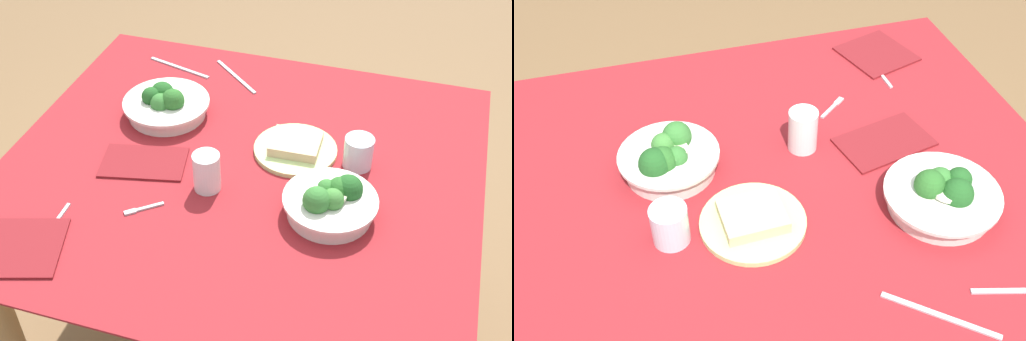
% 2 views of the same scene
% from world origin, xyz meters
% --- Properties ---
extents(dining_table, '(1.17, 1.07, 0.76)m').
position_xyz_m(dining_table, '(0.00, 0.00, 0.64)').
color(dining_table, maroon).
rests_on(dining_table, ground_plane).
extents(broccoli_bowl_far, '(0.23, 0.23, 0.09)m').
position_xyz_m(broccoli_bowl_far, '(-0.26, 0.16, 0.79)').
color(broccoli_bowl_far, silver).
rests_on(broccoli_bowl_far, dining_table).
extents(broccoli_bowl_near, '(0.22, 0.22, 0.10)m').
position_xyz_m(broccoli_bowl_near, '(0.25, -0.09, 0.80)').
color(broccoli_bowl_near, silver).
rests_on(broccoli_bowl_near, dining_table).
extents(bread_side_plate, '(0.21, 0.21, 0.04)m').
position_xyz_m(bread_side_plate, '(0.12, 0.10, 0.77)').
color(bread_side_plate, '#B7D684').
rests_on(bread_side_plate, dining_table).
extents(water_glass_center, '(0.07, 0.07, 0.10)m').
position_xyz_m(water_glass_center, '(-0.05, -0.09, 0.81)').
color(water_glass_center, silver).
rests_on(water_glass_center, dining_table).
extents(water_glass_side, '(0.07, 0.07, 0.08)m').
position_xyz_m(water_glass_side, '(0.28, 0.09, 0.80)').
color(water_glass_side, silver).
rests_on(water_glass_side, dining_table).
extents(fork_by_far_bowl, '(0.01, 0.09, 0.00)m').
position_xyz_m(fork_by_far_bowl, '(-0.33, -0.29, 0.76)').
color(fork_by_far_bowl, '#B7B7BC').
rests_on(fork_by_far_bowl, dining_table).
extents(fork_by_near_bowl, '(0.08, 0.07, 0.00)m').
position_xyz_m(fork_by_near_bowl, '(-0.17, -0.21, 0.76)').
color(fork_by_near_bowl, '#B7B7BC').
rests_on(fork_by_near_bowl, dining_table).
extents(table_knife_right, '(0.17, 0.15, 0.00)m').
position_xyz_m(table_knife_right, '(-0.14, 0.40, 0.76)').
color(table_knife_right, '#B7B7BC').
rests_on(table_knife_right, dining_table).
extents(napkin_folded_upper, '(0.21, 0.22, 0.01)m').
position_xyz_m(napkin_folded_upper, '(-0.36, -0.39, 0.76)').
color(napkin_folded_upper, maroon).
rests_on(napkin_folded_upper, dining_table).
extents(napkin_folded_lower, '(0.23, 0.17, 0.01)m').
position_xyz_m(napkin_folded_lower, '(-0.23, -0.05, 0.76)').
color(napkin_folded_lower, maroon).
rests_on(napkin_folded_lower, dining_table).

